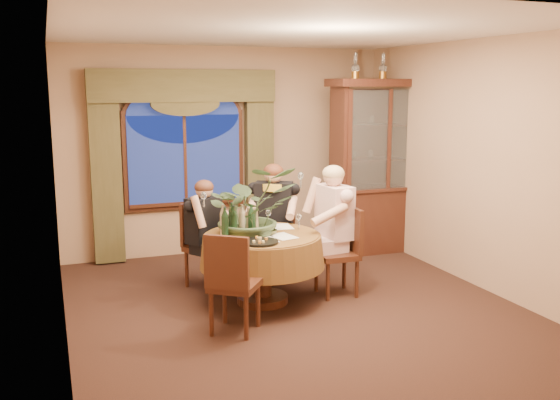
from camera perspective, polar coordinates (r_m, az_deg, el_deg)
name	(u,v)px	position (r m, az deg, el deg)	size (l,w,h in m)	color
floor	(294,307)	(6.61, 1.29, -9.79)	(5.00, 5.00, 0.00)	black
wall_back	(227,151)	(8.62, -4.87, 4.51)	(4.50, 4.50, 0.00)	#9F7B5E
wall_right	(479,165)	(7.39, 17.77, 3.07)	(5.00, 5.00, 0.00)	#9F7B5E
ceiling	(295,31)	(6.22, 1.40, 15.20)	(5.00, 5.00, 0.00)	white
window	(185,160)	(8.42, -8.68, 3.60)	(1.62, 0.10, 1.32)	navy
arched_transom	(183,101)	(8.36, -8.82, 8.92)	(1.60, 0.06, 0.44)	navy
drapery_left	(106,174)	(8.24, -15.61, 2.35)	(0.38, 0.14, 2.32)	#433F20
drapery_right	(259,166)	(8.65, -1.89, 3.10)	(0.38, 0.14, 2.32)	#433F20
swag_valance	(184,86)	(8.28, -8.75, 10.29)	(2.45, 0.16, 0.42)	#433F20
dining_table	(262,268)	(6.64, -1.63, -6.28)	(1.32, 1.32, 0.75)	brown
china_cabinet	(380,166)	(8.71, 9.13, 3.05)	(1.46, 0.58, 2.37)	#34160E
oil_lamp_left	(355,66)	(8.45, 6.91, 12.09)	(0.11, 0.11, 0.34)	#A5722D
oil_lamp_center	(383,66)	(8.64, 9.40, 11.99)	(0.11, 0.11, 0.34)	#A5722D
oil_lamp_right	(410,66)	(8.85, 11.76, 11.87)	(0.11, 0.11, 0.34)	#A5722D
chair_right	(337,252)	(6.89, 5.20, -4.79)	(0.42, 0.42, 0.96)	black
chair_back_right	(275,239)	(7.43, -0.43, -3.62)	(0.42, 0.42, 0.96)	black
chair_back	(207,246)	(7.18, -6.67, -4.19)	(0.42, 0.42, 0.96)	black
chair_front_left	(235,282)	(5.86, -4.16, -7.51)	(0.42, 0.42, 0.96)	black
person_pink	(334,229)	(6.96, 4.98, -2.62)	(0.51, 0.47, 1.43)	beige
person_back	(204,234)	(7.11, -6.97, -3.13)	(0.45, 0.41, 1.25)	black
person_scarf	(274,222)	(7.39, -0.57, -1.98)	(0.50, 0.46, 1.39)	black
stoneware_vase	(252,220)	(6.59, -2.55, -1.81)	(0.15, 0.15, 0.27)	tan
centerpiece_plant	(250,175)	(6.51, -2.72, 2.28)	(0.95, 1.05, 0.82)	#3A5132
olive_bowl	(270,232)	(6.52, -0.96, -2.94)	(0.16, 0.16, 0.05)	#4E552F
cheese_platter	(260,242)	(6.16, -1.83, -3.86)	(0.36, 0.36, 0.02)	black
wine_bottle_0	(251,220)	(6.44, -2.63, -1.84)	(0.07, 0.07, 0.33)	black
wine_bottle_1	(242,220)	(6.45, -3.50, -1.83)	(0.07, 0.07, 0.33)	tan
wine_bottle_2	(223,220)	(6.45, -5.21, -1.86)	(0.07, 0.07, 0.33)	tan
wine_bottle_3	(234,222)	(6.37, -4.27, -2.00)	(0.07, 0.07, 0.33)	black
wine_bottle_4	(225,223)	(6.30, -5.06, -2.15)	(0.07, 0.07, 0.33)	black
wine_bottle_5	(232,218)	(6.55, -4.42, -1.66)	(0.07, 0.07, 0.33)	black
tasting_paper_0	(283,236)	(6.42, 0.27, -3.34)	(0.21, 0.30, 0.00)	white
tasting_paper_1	(282,227)	(6.86, 0.17, -2.45)	(0.21, 0.30, 0.00)	white
tasting_paper_2	(266,239)	(6.30, -1.30, -3.62)	(0.21, 0.30, 0.00)	white
wine_glass_person_pink	(299,222)	(6.71, 1.72, -1.99)	(0.07, 0.07, 0.18)	silver
wine_glass_person_back	(231,220)	(6.79, -4.53, -1.87)	(0.07, 0.07, 0.18)	silver
wine_glass_person_scarf	(268,217)	(6.94, -1.07, -1.57)	(0.07, 0.07, 0.18)	silver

